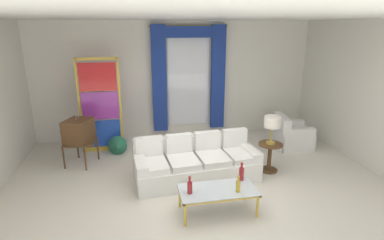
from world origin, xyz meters
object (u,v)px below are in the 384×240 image
object	(u,v)px
couch_white_long	(196,163)
bottle_blue_decanter	(238,185)
bottle_amber_squat	(190,187)
stained_glass_divider	(100,108)
peacock_figurine	(117,147)
coffee_table	(218,191)
vintage_tv	(79,132)
round_side_table	(270,155)
bottle_crystal_tall	(241,173)
table_lamp_brass	(272,123)
armchair_white	(290,136)

from	to	relation	value
couch_white_long	bottle_blue_decanter	distance (m)	1.43
bottle_amber_squat	stained_glass_divider	size ratio (longest dim) A/B	0.13
peacock_figurine	couch_white_long	bearing A→B (deg)	-41.69
couch_white_long	stained_glass_divider	size ratio (longest dim) A/B	1.09
coffee_table	vintage_tv	distance (m)	3.33
couch_white_long	coffee_table	bearing A→B (deg)	-85.35
couch_white_long	peacock_figurine	size ratio (longest dim) A/B	4.00
stained_glass_divider	peacock_figurine	xyz separation A→B (m)	(0.33, -0.37, -0.84)
vintage_tv	stained_glass_divider	size ratio (longest dim) A/B	0.61
bottle_blue_decanter	stained_glass_divider	world-z (taller)	stained_glass_divider
coffee_table	round_side_table	xyz separation A→B (m)	(1.43, 1.22, -0.02)
bottle_crystal_tall	bottle_amber_squat	world-z (taller)	bottle_crystal_tall
round_side_table	couch_white_long	bearing A→B (deg)	179.38
coffee_table	bottle_amber_squat	distance (m)	0.48
stained_glass_divider	round_side_table	world-z (taller)	stained_glass_divider
peacock_figurine	table_lamp_brass	xyz separation A→B (m)	(3.07, -1.39, 0.81)
vintage_tv	armchair_white	distance (m)	4.90
couch_white_long	bottle_crystal_tall	xyz separation A→B (m)	(0.56, -1.02, 0.23)
bottle_amber_squat	peacock_figurine	world-z (taller)	bottle_amber_squat
stained_glass_divider	bottle_blue_decanter	bearing A→B (deg)	-53.99
bottle_blue_decanter	bottle_amber_squat	bearing A→B (deg)	172.53
coffee_table	vintage_tv	bearing A→B (deg)	136.07
table_lamp_brass	bottle_crystal_tall	bearing A→B (deg)	-134.20
stained_glass_divider	peacock_figurine	world-z (taller)	stained_glass_divider
bottle_amber_squat	bottle_crystal_tall	bearing A→B (deg)	15.27
bottle_amber_squat	round_side_table	xyz separation A→B (m)	(1.88, 1.25, -0.17)
couch_white_long	table_lamp_brass	world-z (taller)	table_lamp_brass
armchair_white	round_side_table	distance (m)	1.56
bottle_crystal_tall	armchair_white	xyz separation A→B (m)	(2.04, 2.14, -0.25)
armchair_white	peacock_figurine	xyz separation A→B (m)	(-4.14, 0.25, -0.07)
coffee_table	bottle_blue_decanter	size ratio (longest dim) A/B	4.36
stained_glass_divider	table_lamp_brass	size ratio (longest dim) A/B	3.86
coffee_table	stained_glass_divider	xyz separation A→B (m)	(-1.98, 2.97, 0.69)
couch_white_long	stained_glass_divider	xyz separation A→B (m)	(-1.88, 1.74, 0.75)
bottle_crystal_tall	stained_glass_divider	distance (m)	3.72
bottle_blue_decanter	bottle_crystal_tall	distance (m)	0.39
round_side_table	bottle_amber_squat	bearing A→B (deg)	-146.43
bottle_blue_decanter	armchair_white	xyz separation A→B (m)	(2.22, 2.48, -0.23)
round_side_table	bottle_blue_decanter	bearing A→B (deg)	-130.52
stained_glass_divider	round_side_table	size ratio (longest dim) A/B	3.70
couch_white_long	bottle_blue_decanter	size ratio (longest dim) A/B	8.67
stained_glass_divider	table_lamp_brass	distance (m)	3.84
coffee_table	stained_glass_divider	world-z (taller)	stained_glass_divider
bottle_crystal_tall	bottle_amber_squat	bearing A→B (deg)	-164.73
coffee_table	armchair_white	world-z (taller)	armchair_white
couch_white_long	bottle_blue_decanter	world-z (taller)	couch_white_long
peacock_figurine	round_side_table	size ratio (longest dim) A/B	1.01
bottle_amber_squat	peacock_figurine	xyz separation A→B (m)	(-1.19, 2.64, -0.30)
coffee_table	bottle_amber_squat	bearing A→B (deg)	-175.57
bottle_amber_squat	coffee_table	bearing A→B (deg)	4.43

